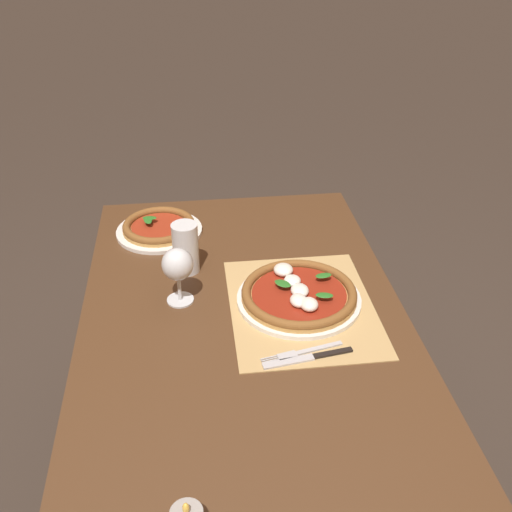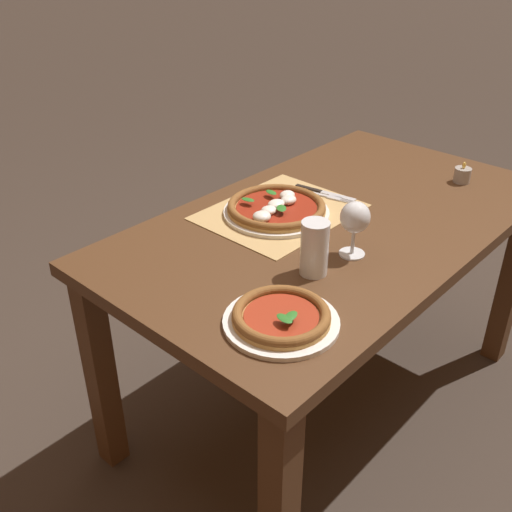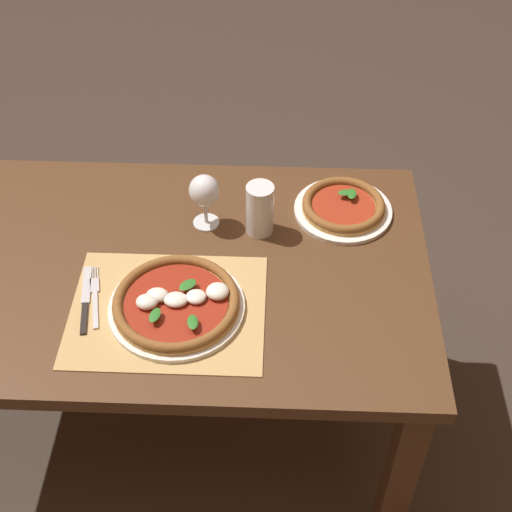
{
  "view_description": "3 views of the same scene",
  "coord_description": "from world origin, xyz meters",
  "px_view_note": "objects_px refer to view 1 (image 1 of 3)",
  "views": [
    {
      "loc": [
        -1.12,
        0.11,
        1.66
      ],
      "look_at": [
        0.25,
        -0.05,
        0.8
      ],
      "focal_mm": 42.0,
      "sensor_mm": 36.0,
      "label": 1
    },
    {
      "loc": [
        1.35,
        0.9,
        1.56
      ],
      "look_at": [
        0.39,
        0.03,
        0.79
      ],
      "focal_mm": 42.0,
      "sensor_mm": 36.0,
      "label": 2
    },
    {
      "loc": [
        0.34,
        -1.24,
        2.02
      ],
      "look_at": [
        0.29,
        -0.03,
        0.81
      ],
      "focal_mm": 50.0,
      "sensor_mm": 36.0,
      "label": 3
    }
  ],
  "objects_px": {
    "pizza_far": "(159,228)",
    "pint_glass": "(186,249)",
    "pizza_near": "(299,294)",
    "wine_glass": "(178,267)",
    "fork": "(302,352)",
    "knife": "(308,358)"
  },
  "relations": [
    {
      "from": "pizza_near",
      "to": "knife",
      "type": "relative_size",
      "value": 1.49
    },
    {
      "from": "pizza_near",
      "to": "pizza_far",
      "type": "bearing_deg",
      "value": 41.82
    },
    {
      "from": "wine_glass",
      "to": "pint_glass",
      "type": "relative_size",
      "value": 1.07
    },
    {
      "from": "wine_glass",
      "to": "pint_glass",
      "type": "bearing_deg",
      "value": -8.22
    },
    {
      "from": "fork",
      "to": "wine_glass",
      "type": "bearing_deg",
      "value": 48.53
    },
    {
      "from": "fork",
      "to": "pizza_near",
      "type": "bearing_deg",
      "value": -8.31
    },
    {
      "from": "pizza_far",
      "to": "fork",
      "type": "xyz_separation_m",
      "value": [
        -0.61,
        -0.33,
        -0.01
      ]
    },
    {
      "from": "pint_glass",
      "to": "pizza_far",
      "type": "bearing_deg",
      "value": 19.93
    },
    {
      "from": "pizza_far",
      "to": "fork",
      "type": "relative_size",
      "value": 1.33
    },
    {
      "from": "pint_glass",
      "to": "fork",
      "type": "distance_m",
      "value": 0.47
    },
    {
      "from": "pizza_far",
      "to": "pint_glass",
      "type": "distance_m",
      "value": 0.24
    },
    {
      "from": "fork",
      "to": "knife",
      "type": "height_order",
      "value": "knife"
    },
    {
      "from": "pizza_far",
      "to": "pint_glass",
      "type": "height_order",
      "value": "pint_glass"
    },
    {
      "from": "pizza_near",
      "to": "fork",
      "type": "xyz_separation_m",
      "value": [
        -0.2,
        0.03,
        -0.02
      ]
    },
    {
      "from": "pizza_near",
      "to": "fork",
      "type": "distance_m",
      "value": 0.2
    },
    {
      "from": "pizza_near",
      "to": "pint_glass",
      "type": "xyz_separation_m",
      "value": [
        0.19,
        0.28,
        0.05
      ]
    },
    {
      "from": "fork",
      "to": "knife",
      "type": "bearing_deg",
      "value": -152.28
    },
    {
      "from": "pizza_near",
      "to": "knife",
      "type": "xyz_separation_m",
      "value": [
        -0.22,
        0.02,
        -0.02
      ]
    },
    {
      "from": "wine_glass",
      "to": "knife",
      "type": "height_order",
      "value": "wine_glass"
    },
    {
      "from": "wine_glass",
      "to": "fork",
      "type": "relative_size",
      "value": 0.78
    },
    {
      "from": "pizza_near",
      "to": "knife",
      "type": "bearing_deg",
      "value": 175.18
    },
    {
      "from": "pizza_near",
      "to": "wine_glass",
      "type": "relative_size",
      "value": 2.07
    }
  ]
}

